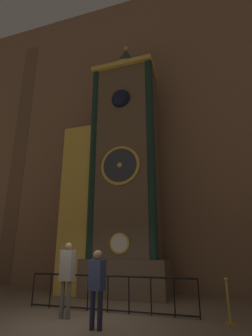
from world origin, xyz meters
The scene contains 7 objects.
ground_plane centered at (0.00, 0.00, 0.00)m, with size 28.00×28.00×0.00m, color #75604C.
cathedral_back_wall centered at (-0.09, 5.27, 7.67)m, with size 24.00×0.32×15.37m.
clock_tower centered at (-0.38, 3.84, 4.62)m, with size 4.24×1.85×10.98m.
railing_fence centered at (0.30, 1.43, 0.53)m, with size 4.92×0.05×0.94m.
visitor_near centered at (-0.46, 0.47, 1.08)m, with size 0.35×0.24×1.80m.
visitor_far centered at (0.68, -0.17, 0.97)m, with size 0.39×0.31×1.62m.
stanchion_post centered at (3.42, 1.25, 0.32)m, with size 0.28×0.28×1.00m.
Camera 1 is at (3.24, -5.95, 1.64)m, focal length 28.00 mm.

